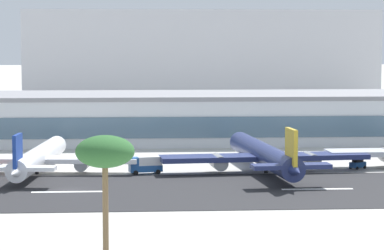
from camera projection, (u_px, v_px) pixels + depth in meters
ground_plane at (70, 190)px, 151.83m from camera, size 1400.00×1400.00×0.00m
runway_strip at (69, 192)px, 149.55m from camera, size 800.00×35.37×0.08m
runway_centreline_dash_4 at (68, 192)px, 149.53m from camera, size 12.00×1.20×0.01m
runway_centreline_dash_5 at (317, 189)px, 152.27m from camera, size 12.00×1.20×0.01m
terminal_building at (150, 117)px, 222.42m from camera, size 149.18×30.20×11.64m
distant_hotel_block at (200, 59)px, 333.18m from camera, size 123.89×37.64×34.74m
airliner_navy_tail_gate_1 at (37, 159)px, 169.26m from camera, size 37.47×43.38×9.06m
airliner_gold_tail_gate_2 at (266, 156)px, 170.63m from camera, size 39.64×47.90×10.01m
service_baggage_tug_0 at (358, 163)px, 176.41m from camera, size 3.53×3.19×2.20m
service_box_truck_1 at (145, 164)px, 169.51m from camera, size 6.36×3.64×3.25m
palm_tree_0 at (105, 154)px, 98.78m from camera, size 6.39×6.39×14.65m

